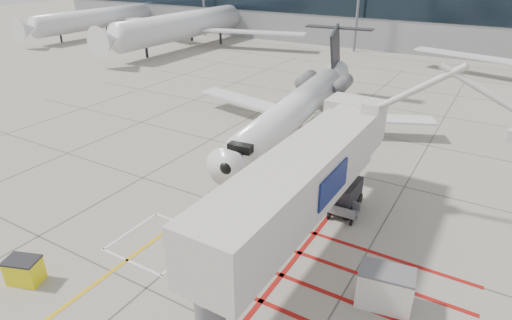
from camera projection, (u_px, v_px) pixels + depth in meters
The scene contains 13 objects.
ground_plane at pixel (199, 243), 22.94m from camera, with size 260.00×260.00×0.00m, color gray.
regional_jet at pixel (287, 99), 33.74m from camera, with size 22.82×28.77×7.54m, color silver, non-canonical shape.
jet_bridge at pixel (294, 196), 19.85m from camera, with size 9.18×19.39×7.76m, color silver, non-canonical shape.
pushback_tug at pixel (237, 237), 22.35m from camera, with size 2.32×1.45×1.35m, color #A40F18, non-canonical shape.
spill_bin at pixel (24, 270), 19.99m from camera, with size 1.49×0.99×1.29m, color yellow, non-canonical shape.
baggage_cart at pixel (343, 211), 24.87m from camera, with size 1.73×1.09×1.09m, color #5D5D63, non-canonical shape.
ground_power_unit at pixel (385, 288), 18.54m from camera, with size 2.32×1.35×1.84m, color silver, non-canonical shape.
cone_nose at pixel (210, 194), 27.09m from camera, with size 0.41×0.41×0.57m, color #F4490C.
cone_side at pixel (239, 192), 27.35m from camera, with size 0.39×0.39×0.54m, color #FF630D.
terminal_building at pixel (509, 3), 69.65m from camera, with size 180.00×28.00×14.00m, color gray.
terminal_glass_band at pixel (505, 4), 58.31m from camera, with size 180.00×0.10×6.00m, color black.
bg_aircraft_a at pixel (106, 4), 82.83m from camera, with size 33.22×36.91×11.07m, color silver, non-canonical shape.
bg_aircraft_b at pixel (197, 6), 72.20m from camera, with size 38.35×42.61×12.78m, color silver, non-canonical shape.
Camera 1 is at (12.21, -14.58, 13.92)m, focal length 30.00 mm.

